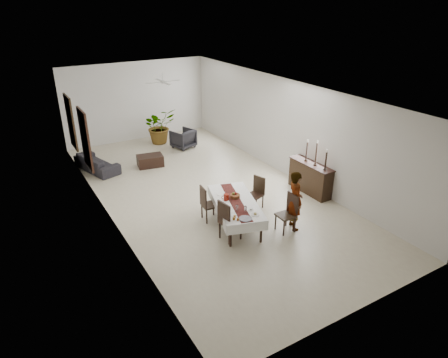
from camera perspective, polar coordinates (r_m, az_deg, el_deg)
floor at (r=12.42m, az=-2.52°, el=-1.93°), size 6.00×12.00×0.00m
ceiling at (r=11.35m, az=-2.83°, el=12.66°), size 6.00×12.00×0.02m
wall_back at (r=17.11m, az=-12.37°, el=10.77°), size 6.00×0.02×3.20m
wall_front at (r=7.56m, az=19.60°, el=-8.57°), size 6.00×0.02×3.20m
wall_left at (r=10.82m, az=-16.83°, el=2.10°), size 0.02×12.00×3.20m
wall_right at (r=13.38m, az=8.82°, el=7.19°), size 0.02×12.00×3.20m
dining_table_top at (r=10.47m, az=1.65°, el=-3.38°), size 1.47×2.28×0.04m
table_leg_fl at (r=9.71m, az=0.94°, el=-8.07°), size 0.08×0.08×0.62m
table_leg_fr at (r=9.91m, az=5.32°, el=-7.47°), size 0.08×0.08×0.62m
table_leg_bl at (r=11.41m, az=-1.55°, el=-2.74°), size 0.08×0.08×0.62m
table_leg_br at (r=11.57m, az=2.21°, el=-2.33°), size 0.08×0.08×0.62m
tablecloth_top at (r=10.46m, az=1.65°, el=-3.25°), size 1.66×2.48×0.01m
tablecloth_drape_left at (r=10.41m, az=-1.10°, el=-4.18°), size 0.68×2.17×0.26m
tablecloth_drape_right at (r=10.65m, az=4.33°, el=-3.55°), size 0.68×2.17×0.26m
tablecloth_drape_near at (r=9.58m, az=3.40°, el=-7.02°), size 1.00×0.32×0.26m
tablecloth_drape_far at (r=11.49m, az=0.19°, el=-1.23°), size 1.00×0.32×0.26m
table_runner at (r=10.45m, az=1.65°, el=-3.22°), size 0.95×2.19×0.00m
red_pitcher at (r=10.48m, az=0.31°, el=-2.60°), size 0.17×0.17×0.18m
pitcher_handle at (r=10.46m, az=-0.09°, el=-2.64°), size 0.11×0.05×0.11m
wine_glass_near at (r=9.96m, az=3.10°, el=-4.28°), size 0.06×0.06×0.15m
wine_glass_mid at (r=9.99m, az=1.89°, el=-4.17°), size 0.06×0.06×0.15m
teacup_right at (r=10.06m, az=3.89°, el=-4.29°), size 0.08×0.08×0.05m
saucer_right at (r=10.07m, az=3.89°, el=-4.40°), size 0.13×0.13×0.01m
teacup_left at (r=10.12m, az=0.66°, el=-4.05°), size 0.08×0.08×0.05m
saucer_left at (r=10.13m, az=0.66°, el=-4.16°), size 0.13×0.13×0.01m
plate_near_right at (r=9.86m, az=4.48°, el=-5.10°), size 0.21×0.21×0.01m
bread_near_right at (r=9.85m, az=4.49°, el=-4.98°), size 0.08×0.08×0.08m
plate_near_left at (r=9.83m, az=1.16°, el=-5.12°), size 0.21×0.21×0.01m
plate_far_left at (r=10.81m, az=-0.45°, el=-2.18°), size 0.21×0.21×0.01m
serving_tray at (r=9.67m, az=3.07°, el=-5.68°), size 0.32×0.32×0.02m
jam_jar_a at (r=9.59m, az=2.00°, el=-5.77°), size 0.06×0.06×0.07m
jam_jar_b at (r=9.62m, az=1.41°, el=-5.68°), size 0.06×0.06×0.07m
jam_jar_c at (r=9.70m, az=1.53°, el=-5.39°), size 0.06×0.06×0.07m
fruit_basket at (r=10.63m, az=1.58°, el=-2.45°), size 0.26×0.26×0.09m
fruit_red at (r=10.62m, az=1.70°, el=-2.07°), size 0.08×0.08×0.08m
fruit_green at (r=10.62m, az=1.36°, el=-2.09°), size 0.07×0.07×0.07m
chair_right_near_seat at (r=10.37m, az=8.81°, el=-5.18°), size 0.44×0.44×0.05m
chair_right_near_leg_fl at (r=10.47m, az=10.08°, el=-6.47°), size 0.04×0.04×0.43m
chair_right_near_leg_fr at (r=10.70m, az=8.89°, el=-5.64°), size 0.04×0.04×0.43m
chair_right_near_leg_bl at (r=10.27m, az=8.55°, el=-7.00°), size 0.04×0.04×0.43m
chair_right_near_leg_br at (r=10.51m, az=7.37°, el=-6.14°), size 0.04×0.04×0.43m
chair_right_near_back at (r=10.34m, az=9.77°, el=-3.48°), size 0.05×0.43×0.55m
chair_right_far_seat at (r=11.37m, az=4.46°, el=-2.31°), size 0.50×0.50×0.04m
chair_right_far_leg_fl at (r=11.51m, az=5.55°, el=-3.24°), size 0.05×0.05×0.39m
chair_right_far_leg_fr at (r=11.67m, az=4.27°, el=-2.75°), size 0.05×0.05×0.39m
chair_right_far_leg_bl at (r=11.27m, az=4.58°, el=-3.82°), size 0.05×0.05×0.39m
chair_right_far_leg_br at (r=11.44m, az=3.29°, el=-3.32°), size 0.05×0.05×0.39m
chair_right_far_back at (r=11.38m, az=5.05°, el=-0.79°), size 0.16×0.39×0.50m
chair_left_near_seat at (r=9.91m, az=0.91°, el=-6.17°), size 0.52×0.52×0.05m
chair_left_near_leg_fl at (r=10.07m, az=-0.60°, el=-7.32°), size 0.05×0.05×0.45m
chair_left_near_leg_fr at (r=9.82m, az=0.76°, el=-8.22°), size 0.05×0.05×0.45m
chair_left_near_leg_bl at (r=10.27m, az=1.04°, el=-6.63°), size 0.05×0.05×0.45m
chair_left_near_leg_br at (r=10.03m, az=2.42°, el=-7.49°), size 0.05×0.05×0.45m
chair_left_near_back at (r=9.64m, az=-0.02°, el=-4.98°), size 0.11×0.46×0.58m
chair_left_far_seat at (r=10.76m, az=-2.01°, el=-3.73°), size 0.47×0.47×0.05m
chair_left_far_leg_fl at (r=10.96m, az=-3.18°, el=-4.59°), size 0.05×0.05×0.42m
chair_left_far_leg_fr at (r=10.68m, az=-2.49°, el=-5.42°), size 0.05×0.05×0.42m
chair_left_far_leg_bl at (r=11.07m, az=-1.51°, el=-4.23°), size 0.05×0.05×0.42m
chair_left_far_leg_br at (r=10.80m, az=-0.79°, el=-5.04°), size 0.05×0.05×0.42m
chair_left_far_back at (r=10.57m, az=-2.99°, el=-2.56°), size 0.08×0.42×0.54m
woman at (r=10.38m, az=10.13°, el=-3.05°), size 0.55×0.67×1.60m
sideboard_body at (r=12.54m, az=12.20°, el=0.11°), size 0.41×1.54×0.92m
sideboard_top at (r=12.36m, az=12.40°, el=2.13°), size 0.45×1.60×0.03m
candlestick_near_base at (r=11.97m, az=14.21°, el=1.35°), size 0.10×0.10×0.03m
candlestick_near_shaft at (r=11.87m, az=14.34°, el=2.56°), size 0.05×0.05×0.51m
candlestick_near_candle at (r=11.77m, az=14.50°, el=3.90°), size 0.04×0.04×0.08m
candlestick_mid_base at (r=12.24m, az=12.89°, el=2.02°), size 0.10×0.10×0.03m
candlestick_mid_shaft at (r=12.11m, az=13.05°, el=3.54°), size 0.05×0.05×0.67m
candlestick_mid_candle at (r=11.99m, az=13.22°, el=5.21°), size 0.04×0.04×0.08m
candlestick_far_base at (r=12.52m, az=11.63°, el=2.65°), size 0.10×0.10×0.03m
candlestick_far_shaft at (r=12.41m, az=11.75°, el=3.92°), size 0.05×0.05×0.56m
candlestick_far_candle at (r=12.30m, az=11.87°, el=5.33°), size 0.04×0.04×0.08m
sofa at (r=14.58m, az=-17.70°, el=2.23°), size 1.24×2.01×0.55m
armchair at (r=16.10m, az=-5.86°, el=5.77°), size 1.01×1.02×0.74m
coffee_table at (r=14.51m, az=-10.50°, el=2.58°), size 0.97×0.73×0.39m
potted_plant at (r=16.68m, az=-9.22°, el=7.49°), size 1.42×1.27×1.42m
mirror_frame_near at (r=12.85m, az=-19.23°, el=5.35°), size 0.06×1.05×1.85m
mirror_glass_near at (r=12.86m, az=-19.08°, el=5.38°), size 0.01×0.90×1.70m
mirror_frame_far at (r=14.84m, az=-21.05°, el=7.57°), size 0.06×1.05×1.85m
mirror_glass_far at (r=14.84m, az=-20.92°, el=7.60°), size 0.01×0.90×1.70m
fan_rod at (r=14.05m, az=-8.77°, el=14.34°), size 0.04×0.04×0.20m
fan_hub at (r=14.08m, az=-8.71°, el=13.54°), size 0.16×0.16×0.08m
fan_blade_n at (r=14.40m, az=-9.26°, el=13.75°), size 0.10×0.55×0.01m
fan_blade_s at (r=13.76m, az=-8.14°, el=13.32°), size 0.10×0.55×0.01m
fan_blade_e at (r=14.21m, az=-7.38°, el=13.72°), size 0.55×0.10×0.01m
fan_blade_w at (r=13.96m, az=-10.07°, el=13.35°), size 0.55×0.10×0.01m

